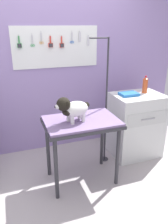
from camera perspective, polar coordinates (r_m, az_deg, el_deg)
name	(u,v)px	position (r m, az deg, el deg)	size (l,w,h in m)	color
ground	(80,199)	(2.71, -0.98, -21.14)	(4.40, 4.00, 0.04)	#A9A1A1
rear_wall_panel	(51,73)	(3.31, -8.31, 9.66)	(4.00, 0.11, 2.30)	#9880B9
grooming_table	(82,128)	(2.59, -0.61, -3.95)	(0.85, 0.56, 0.80)	#2D2D33
grooming_arm	(105,108)	(2.97, 5.42, 0.92)	(0.30, 0.11, 1.67)	#2D2D33
dog	(72,108)	(2.44, -3.01, 0.90)	(0.41, 0.24, 0.30)	white
cabinet_right	(136,125)	(3.34, 12.87, -3.21)	(0.68, 0.54, 0.91)	silver
soda_bottle	(145,85)	(3.27, 15.13, 6.57)	(0.07, 0.07, 0.24)	#BF4B23
supply_tray	(129,94)	(3.12, 11.23, 4.47)	(0.24, 0.18, 0.04)	blue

